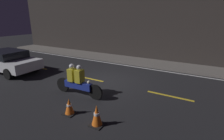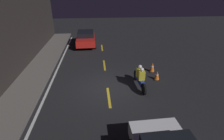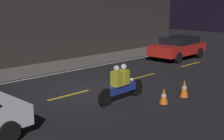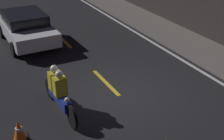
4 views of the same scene
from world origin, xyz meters
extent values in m
plane|color=black|center=(0.00, 0.00, 0.00)|extent=(56.00, 56.00, 0.00)
cube|color=#605B56|center=(0.00, 4.84, 0.08)|extent=(28.00, 2.06, 0.15)
cube|color=#2D2826|center=(0.00, 6.02, 2.98)|extent=(28.00, 0.30, 5.96)
cube|color=gold|center=(-1.00, 0.00, 0.00)|extent=(2.00, 0.14, 0.01)
cube|color=gold|center=(3.50, 0.00, 0.00)|extent=(2.00, 0.14, 0.01)
cube|color=gold|center=(8.00, 0.00, 0.00)|extent=(2.00, 0.14, 0.01)
cube|color=silver|center=(0.00, 3.56, 0.00)|extent=(25.20, 0.14, 0.01)
cylinder|color=black|center=(-4.73, -2.39, 0.31)|extent=(0.62, 0.20, 0.62)
cube|color=red|center=(9.00, 1.63, 0.66)|extent=(4.22, 1.95, 0.64)
cube|color=black|center=(9.21, 1.63, 1.20)|extent=(2.34, 1.71, 0.45)
cube|color=red|center=(11.07, 1.09, 0.82)|extent=(0.07, 0.20, 0.10)
cube|color=red|center=(11.04, 2.28, 0.82)|extent=(0.07, 0.20, 0.10)
cylinder|color=black|center=(7.73, 0.69, 0.34)|extent=(0.68, 0.20, 0.68)
cylinder|color=black|center=(7.68, 2.49, 0.34)|extent=(0.68, 0.20, 0.68)
cylinder|color=black|center=(10.32, 0.76, 0.34)|extent=(0.68, 0.20, 0.68)
cylinder|color=black|center=(10.27, 2.56, 0.34)|extent=(0.68, 0.20, 0.68)
cylinder|color=black|center=(0.89, -1.92, 0.33)|extent=(0.66, 0.11, 0.66)
cylinder|color=black|center=(-0.89, -2.00, 0.33)|extent=(0.66, 0.13, 0.66)
cube|color=navy|center=(0.00, -1.96, 0.48)|extent=(1.37, 0.30, 0.30)
sphere|color=#F2EABF|center=(0.57, -1.94, 0.71)|extent=(0.14, 0.14, 0.14)
cube|color=gold|center=(0.10, -1.96, 0.90)|extent=(0.30, 0.37, 0.55)
sphere|color=silver|center=(0.10, -1.96, 1.29)|extent=(0.22, 0.22, 0.22)
cube|color=gold|center=(-0.30, -1.98, 0.90)|extent=(0.30, 0.37, 0.55)
sphere|color=silver|center=(-0.30, -1.98, 1.29)|extent=(0.22, 0.22, 0.22)
cube|color=black|center=(0.77, -3.33, 0.01)|extent=(0.43, 0.43, 0.03)
cone|color=orange|center=(0.77, -3.33, 0.31)|extent=(0.33, 0.33, 0.57)
cylinder|color=white|center=(0.77, -3.33, 0.34)|extent=(0.18, 0.18, 0.07)
cube|color=black|center=(2.01, -3.39, 0.01)|extent=(0.44, 0.44, 0.03)
cone|color=orange|center=(2.01, -3.39, 0.37)|extent=(0.34, 0.34, 0.68)
cylinder|color=white|center=(2.01, -3.39, 0.40)|extent=(0.19, 0.19, 0.08)
camera|label=1|loc=(4.91, -7.30, 3.32)|focal=28.00mm
camera|label=2|loc=(-9.15, 0.59, 5.49)|focal=28.00mm
camera|label=3|loc=(-8.14, -9.72, 3.64)|focal=50.00mm
camera|label=4|loc=(7.61, -4.09, 5.27)|focal=50.00mm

